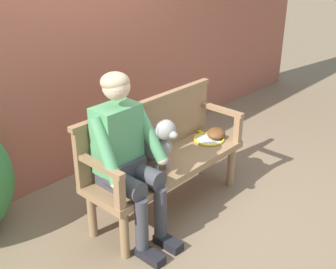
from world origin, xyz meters
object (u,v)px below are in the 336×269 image
dog_on_bench (156,143)px  baseball_glove (216,133)px  garden_bench (168,168)px  person_seated (125,153)px  tennis_racket (207,138)px

dog_on_bench → baseball_glove: 0.82m
garden_bench → baseball_glove: bearing=-1.6°
garden_bench → person_seated: person_seated is taller
garden_bench → baseball_glove: 0.66m
dog_on_bench → tennis_racket: bearing=2.8°
person_seated → baseball_glove: (1.13, -0.01, -0.22)m
person_seated → baseball_glove: person_seated is taller
person_seated → tennis_racket: (1.06, 0.04, -0.26)m
person_seated → baseball_glove: bearing=-0.3°
tennis_racket → baseball_glove: size_ratio=2.63×
tennis_racket → baseball_glove: baseball_glove is taller
tennis_racket → garden_bench: bearing=-177.0°
tennis_racket → baseball_glove: bearing=-33.2°
garden_bench → person_seated: (-0.48, -0.01, 0.33)m
garden_bench → dog_on_bench: dog_on_bench is taller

